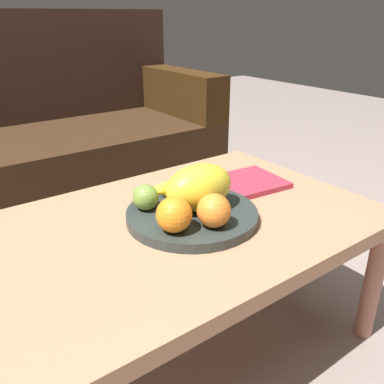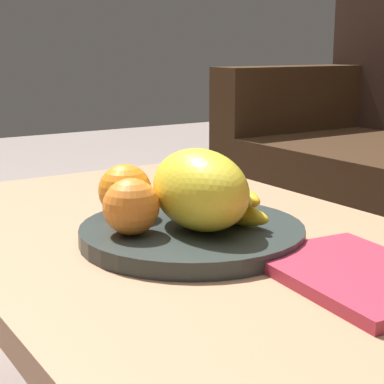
# 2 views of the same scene
# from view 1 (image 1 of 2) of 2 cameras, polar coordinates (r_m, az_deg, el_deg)

# --- Properties ---
(ground_plane) EXTENTS (8.00, 8.00, 0.00)m
(ground_plane) POSITION_cam_1_polar(r_m,az_deg,el_deg) (1.25, -2.37, -20.77)
(ground_plane) COLOR gray
(coffee_table) EXTENTS (1.04, 0.66, 0.40)m
(coffee_table) POSITION_cam_1_polar(r_m,az_deg,el_deg) (1.03, -2.71, -6.40)
(coffee_table) COLOR tan
(coffee_table) RESTS_ON ground_plane
(couch) EXTENTS (1.70, 0.70, 0.90)m
(couch) POSITION_cam_1_polar(r_m,az_deg,el_deg) (1.97, -22.34, 4.97)
(couch) COLOR #342012
(couch) RESTS_ON ground_plane
(fruit_bowl) EXTENTS (0.33, 0.33, 0.03)m
(fruit_bowl) POSITION_cam_1_polar(r_m,az_deg,el_deg) (1.02, 0.00, -3.21)
(fruit_bowl) COLOR #2C3431
(fruit_bowl) RESTS_ON coffee_table
(melon_large_front) EXTENTS (0.19, 0.12, 0.12)m
(melon_large_front) POSITION_cam_1_polar(r_m,az_deg,el_deg) (1.00, 1.00, 0.69)
(melon_large_front) COLOR yellow
(melon_large_front) RESTS_ON fruit_bowl
(orange_front) EXTENTS (0.08, 0.08, 0.08)m
(orange_front) POSITION_cam_1_polar(r_m,az_deg,el_deg) (0.91, -2.54, -3.18)
(orange_front) COLOR orange
(orange_front) RESTS_ON fruit_bowl
(orange_left) EXTENTS (0.08, 0.08, 0.08)m
(orange_left) POSITION_cam_1_polar(r_m,az_deg,el_deg) (0.93, 3.08, -2.61)
(orange_left) COLOR orange
(orange_left) RESTS_ON fruit_bowl
(apple_front) EXTENTS (0.07, 0.07, 0.07)m
(apple_front) POSITION_cam_1_polar(r_m,az_deg,el_deg) (1.02, -6.52, -0.72)
(apple_front) COLOR olive
(apple_front) RESTS_ON fruit_bowl
(banana_bunch) EXTENTS (0.16, 0.15, 0.06)m
(banana_bunch) POSITION_cam_1_polar(r_m,az_deg,el_deg) (1.05, -1.53, 0.17)
(banana_bunch) COLOR gold
(banana_bunch) RESTS_ON fruit_bowl
(magazine) EXTENTS (0.27, 0.21, 0.02)m
(magazine) POSITION_cam_1_polar(r_m,az_deg,el_deg) (1.23, 6.91, 1.14)
(magazine) COLOR #B02E44
(magazine) RESTS_ON coffee_table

